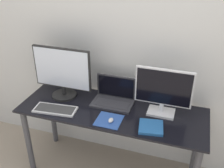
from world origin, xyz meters
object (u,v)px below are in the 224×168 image
Objects in this scene: laptop at (114,96)px; keyboard at (55,109)px; monitor_right at (163,91)px; book at (151,127)px; mouse at (111,120)px; monitor_left at (62,72)px.

laptop reaches higher than keyboard.
monitor_right is 2.17× the size of book.
book is (0.31, 0.02, -0.01)m from mouse.
mouse is (0.49, -0.01, 0.01)m from keyboard.
monitor_left reaches higher than mouse.
monitor_right reaches higher than laptop.
mouse reaches higher than book.
monitor_left is at bearing 154.89° from mouse.
keyboard is (0.04, -0.24, -0.23)m from monitor_left.
monitor_right reaches higher than mouse.
book is at bearing -14.99° from monitor_left.
mouse is at bearing -144.65° from monitor_right.
monitor_right reaches higher than book.
monitor_left reaches higher than monitor_right.
laptop reaches higher than book.
keyboard is (-0.84, -0.24, -0.20)m from monitor_right.
laptop is 5.99× the size of mouse.
book is at bearing -100.18° from monitor_right.
mouse is at bearing -25.11° from monitor_left.
keyboard is at bearing 178.67° from mouse.
laptop is 1.69× the size of book.
monitor_left reaches higher than keyboard.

